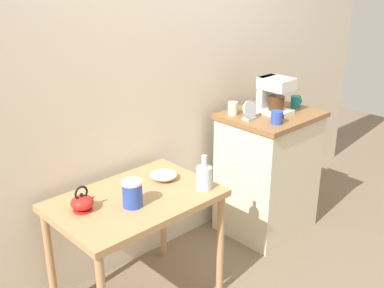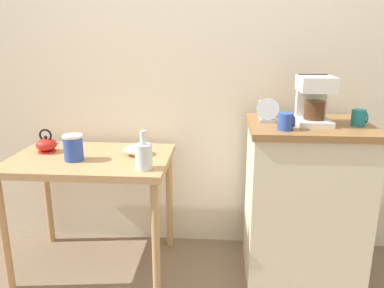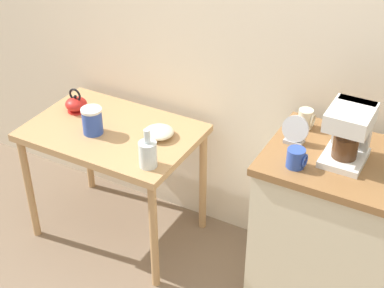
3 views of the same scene
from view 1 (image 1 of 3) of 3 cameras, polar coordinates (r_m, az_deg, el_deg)
name	(u,v)px [view 1 (image 1 of 3)]	position (r m, az deg, el deg)	size (l,w,h in m)	color
ground_plane	(207,260)	(3.37, 1.81, -14.01)	(8.00, 8.00, 0.00)	#7A6651
back_wall	(176,51)	(3.16, -1.97, 11.31)	(4.40, 0.10, 2.80)	beige
wooden_table	(136,211)	(2.70, -6.89, -8.09)	(0.92, 0.62, 0.72)	tan
kitchen_counter	(268,172)	(3.57, 9.23, -3.40)	(0.67, 0.56, 0.94)	beige
bowl_stoneware	(164,175)	(2.83, -3.47, -3.81)	(0.16, 0.16, 0.05)	beige
teakettle	(82,203)	(2.55, -13.26, -6.99)	(0.15, 0.12, 0.15)	red
glass_carafe_vase	(204,177)	(2.70, 1.49, -4.05)	(0.09, 0.09, 0.21)	silver
canister_enamel	(132,194)	(2.53, -7.31, -6.04)	(0.11, 0.11, 0.15)	#2D4CAD
coffee_maker	(273,94)	(3.37, 9.94, 6.08)	(0.18, 0.22, 0.26)	white
mug_blue	(277,117)	(3.18, 10.36, 3.24)	(0.09, 0.08, 0.09)	#2D4CAD
mug_dark_teal	(296,102)	(3.57, 12.59, 5.09)	(0.08, 0.07, 0.09)	teal
mug_small_cream	(233,108)	(3.31, 5.04, 4.36)	(0.08, 0.07, 0.09)	beige
table_clock	(250,111)	(3.22, 7.07, 3.97)	(0.12, 0.06, 0.13)	#B2B5BA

